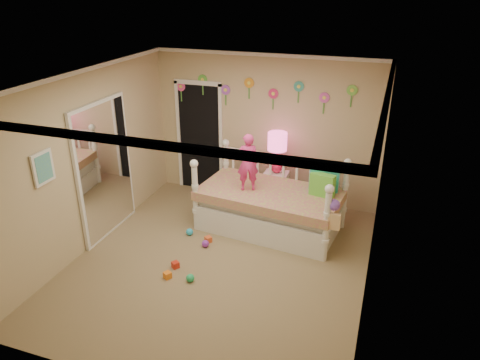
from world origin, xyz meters
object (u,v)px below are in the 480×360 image
at_px(daybed, 270,194).
at_px(child, 248,162).
at_px(table_lamp, 277,146).
at_px(nightstand, 276,190).

xyz_separation_m(daybed, child, (-0.34, -0.10, 0.53)).
relative_size(child, table_lamp, 1.29).
distance_m(child, nightstand, 1.17).
xyz_separation_m(daybed, nightstand, (-0.09, 0.72, -0.27)).
bearing_deg(child, daybed, 170.94).
distance_m(nightstand, table_lamp, 0.81).
xyz_separation_m(child, nightstand, (0.25, 0.82, -0.80)).
bearing_deg(nightstand, child, -108.28).
relative_size(daybed, table_lamp, 3.13).
relative_size(child, nightstand, 1.37).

